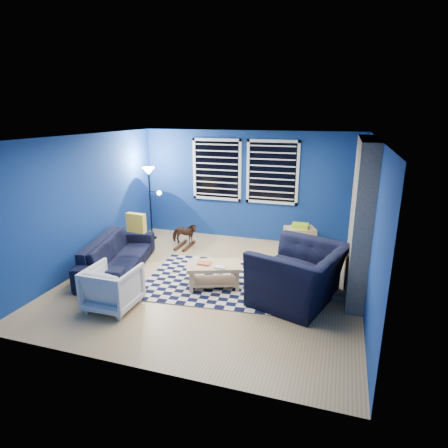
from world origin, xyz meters
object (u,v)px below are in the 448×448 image
at_px(coffee_table, 214,271).
at_px(cabinet, 299,239).
at_px(floor_lamp, 150,181).
at_px(tv, 363,190).
at_px(sofa, 118,254).
at_px(armchair_big, 298,275).
at_px(armchair_bent, 113,287).
at_px(rocking_horse, 184,234).

distance_m(coffee_table, cabinet, 2.52).
height_order(cabinet, floor_lamp, floor_lamp).
xyz_separation_m(tv, sofa, (-4.30, -2.09, -1.08)).
bearing_deg(sofa, armchair_big, -106.68).
xyz_separation_m(armchair_big, cabinet, (-0.24, 2.28, -0.18)).
xyz_separation_m(armchair_bent, coffee_table, (1.24, 1.10, -0.02)).
distance_m(sofa, coffee_table, 1.96).
bearing_deg(armchair_bent, tv, -136.98).
height_order(sofa, rocking_horse, sofa).
relative_size(armchair_bent, floor_lamp, 0.44).
height_order(armchair_big, floor_lamp, floor_lamp).
bearing_deg(rocking_horse, tv, -91.69).
relative_size(tv, sofa, 0.46).
bearing_deg(cabinet, armchair_bent, -146.57).
xyz_separation_m(tv, cabinet, (-1.17, -0.01, -1.13)).
bearing_deg(rocking_horse, armchair_big, -133.16).
relative_size(armchair_big, cabinet, 1.90).
xyz_separation_m(sofa, floor_lamp, (-0.28, 1.87, 1.06)).
bearing_deg(armchair_big, tv, 175.45).
xyz_separation_m(rocking_horse, floor_lamp, (-0.96, 0.32, 1.07)).
xyz_separation_m(coffee_table, cabinet, (1.17, 2.23, -0.04)).
relative_size(sofa, floor_lamp, 1.28).
xyz_separation_m(sofa, armchair_bent, (0.72, -1.26, 0.02)).
bearing_deg(tv, coffee_table, -136.33).
height_order(armchair_big, rocking_horse, armchair_big).
bearing_deg(floor_lamp, sofa, -81.62).
bearing_deg(coffee_table, cabinet, 62.25).
bearing_deg(floor_lamp, cabinet, 3.54).
bearing_deg(coffee_table, floor_lamp, 137.88).
bearing_deg(armchair_bent, sofa, -60.24).
height_order(tv, coffee_table, tv).
bearing_deg(armchair_big, cabinet, -156.36).
bearing_deg(armchair_bent, floor_lamp, -72.34).
bearing_deg(cabinet, coffee_table, -138.40).
relative_size(armchair_big, coffee_table, 1.35).
distance_m(tv, armchair_big, 2.64).
xyz_separation_m(armchair_big, rocking_horse, (-2.69, 1.74, -0.14)).
relative_size(rocking_horse, coffee_table, 0.55).
bearing_deg(armchair_bent, armchair_big, -158.29).
distance_m(armchair_bent, rocking_horse, 2.80).
distance_m(tv, floor_lamp, 4.58).
height_order(sofa, armchair_big, armchair_big).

